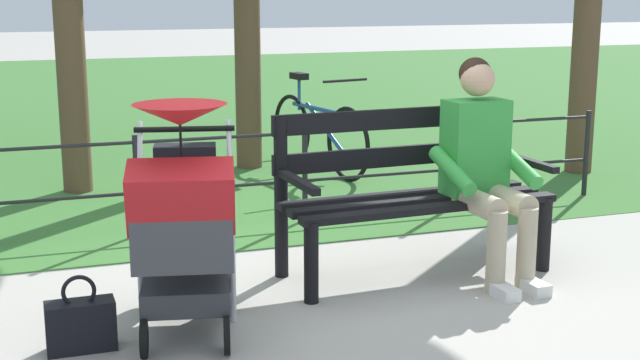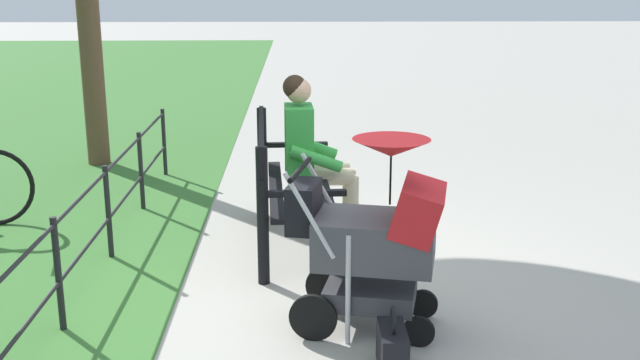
{
  "view_description": "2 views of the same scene",
  "coord_description": "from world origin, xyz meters",
  "px_view_note": "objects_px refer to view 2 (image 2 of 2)",
  "views": [
    {
      "loc": [
        1.36,
        4.55,
        1.68
      ],
      "look_at": [
        -0.14,
        0.23,
        0.68
      ],
      "focal_mm": 49.86,
      "sensor_mm": 36.0,
      "label": 1
    },
    {
      "loc": [
        4.74,
        -0.0,
        2.03
      ],
      "look_at": [
        -0.11,
        0.13,
        0.71
      ],
      "focal_mm": 42.57,
      "sensor_mm": 36.0,
      "label": 2
    }
  ],
  "objects_px": {
    "park_bench": "(285,179)",
    "stroller": "(377,233)",
    "person_on_bench": "(313,149)",
    "handbag": "(393,348)"
  },
  "relations": [
    {
      "from": "park_bench",
      "to": "stroller",
      "type": "relative_size",
      "value": 1.41
    },
    {
      "from": "handbag",
      "to": "person_on_bench",
      "type": "bearing_deg",
      "value": -170.84
    },
    {
      "from": "park_bench",
      "to": "stroller",
      "type": "xyz_separation_m",
      "value": [
        1.45,
        0.56,
        0.07
      ]
    },
    {
      "from": "person_on_bench",
      "to": "stroller",
      "type": "xyz_separation_m",
      "value": [
        1.82,
        0.33,
        -0.08
      ]
    },
    {
      "from": "handbag",
      "to": "stroller",
      "type": "bearing_deg",
      "value": -175.24
    },
    {
      "from": "park_bench",
      "to": "stroller",
      "type": "height_order",
      "value": "stroller"
    },
    {
      "from": "park_bench",
      "to": "handbag",
      "type": "xyz_separation_m",
      "value": [
        1.96,
        0.6,
        -0.4
      ]
    },
    {
      "from": "person_on_bench",
      "to": "stroller",
      "type": "height_order",
      "value": "person_on_bench"
    },
    {
      "from": "park_bench",
      "to": "handbag",
      "type": "bearing_deg",
      "value": 16.98
    },
    {
      "from": "person_on_bench",
      "to": "handbag",
      "type": "distance_m",
      "value": 2.43
    }
  ]
}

